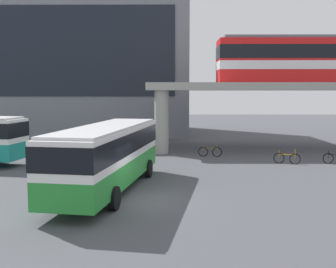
% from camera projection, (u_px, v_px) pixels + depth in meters
% --- Properties ---
extents(ground_plane, '(120.00, 120.00, 0.00)m').
position_uv_depth(ground_plane, '(152.00, 162.00, 28.14)').
color(ground_plane, '#47494F').
extents(station_building, '(29.48, 14.11, 16.33)m').
position_uv_depth(station_building, '(63.00, 64.00, 48.48)').
color(station_building, slate).
rests_on(station_building, ground_plane).
extents(elevated_platform, '(28.05, 6.77, 5.58)m').
position_uv_depth(elevated_platform, '(314.00, 93.00, 34.31)').
color(elevated_platform, '#9E9B93').
rests_on(elevated_platform, ground_plane).
extents(bus_main, '(4.26, 11.30, 3.22)m').
position_uv_depth(bus_main, '(108.00, 151.00, 19.81)').
color(bus_main, '#268C33').
rests_on(bus_main, ground_plane).
extents(bicycle_orange, '(1.69, 0.70, 1.04)m').
position_uv_depth(bicycle_orange, '(287.00, 158.00, 27.67)').
color(bicycle_orange, black).
rests_on(bicycle_orange, ground_plane).
extents(bicycle_black, '(1.79, 0.17, 1.04)m').
position_uv_depth(bicycle_black, '(336.00, 158.00, 27.70)').
color(bicycle_black, black).
rests_on(bicycle_black, ground_plane).
extents(bicycle_brown, '(1.78, 0.28, 1.04)m').
position_uv_depth(bicycle_brown, '(210.00, 152.00, 30.70)').
color(bicycle_brown, black).
rests_on(bicycle_brown, ground_plane).
extents(pedestrian_waiting_near_stop, '(0.32, 0.44, 1.65)m').
position_uv_depth(pedestrian_waiting_near_stop, '(122.00, 150.00, 28.78)').
color(pedestrian_waiting_near_stop, navy).
rests_on(pedestrian_waiting_near_stop, ground_plane).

